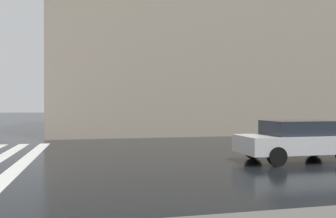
{
  "coord_description": "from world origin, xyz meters",
  "views": [
    {
      "loc": [
        -8.35,
        -5.6,
        1.9
      ],
      "look_at": [
        5.3,
        -8.75,
        1.8
      ],
      "focal_mm": 37.42,
      "sensor_mm": 36.0,
      "label": 1
    }
  ],
  "objects": [
    {
      "name": "car_white",
      "position": [
        2.5,
        -12.76,
        0.76
      ],
      "size": [
        1.85,
        4.1,
        1.41
      ],
      "color": "silver",
      "rests_on": "ground_plane"
    },
    {
      "name": "haussmann_block_corner",
      "position": [
        21.74,
        -16.18,
        11.54
      ],
      "size": [
        18.48,
        25.94,
        23.57
      ],
      "color": "tan",
      "rests_on": "ground_plane"
    }
  ]
}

